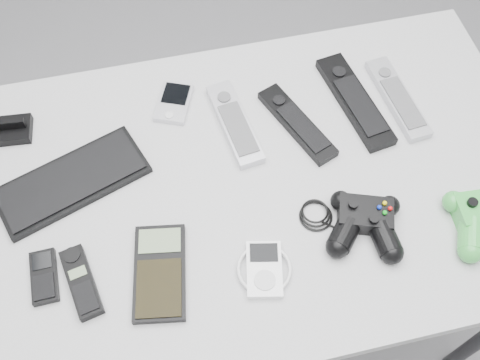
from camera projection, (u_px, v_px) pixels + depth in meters
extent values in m
plane|color=slate|center=(252.00, 329.00, 1.72)|extent=(3.50, 3.50, 0.00)
cube|color=#ABABAE|center=(264.00, 183.00, 1.13)|extent=(1.13, 0.72, 0.03)
cylinder|color=black|center=(51.00, 192.00, 1.55)|extent=(0.04, 0.04, 0.72)
cylinder|color=black|center=(401.00, 125.00, 1.66)|extent=(0.04, 0.04, 0.72)
cube|color=black|center=(72.00, 181.00, 1.10)|extent=(0.32, 0.21, 0.02)
cube|color=black|center=(11.00, 127.00, 1.15)|extent=(0.08, 0.07, 0.04)
cube|color=silver|center=(174.00, 103.00, 1.20)|extent=(0.10, 0.12, 0.02)
cube|color=silver|center=(235.00, 123.00, 1.17)|extent=(0.08, 0.22, 0.02)
cube|color=black|center=(297.00, 123.00, 1.17)|extent=(0.12, 0.22, 0.02)
cube|color=black|center=(355.00, 100.00, 1.20)|extent=(0.10, 0.26, 0.02)
cube|color=#B0B0B7|center=(398.00, 98.00, 1.20)|extent=(0.07, 0.23, 0.02)
cube|color=black|center=(44.00, 276.00, 1.00)|extent=(0.05, 0.10, 0.02)
cube|color=black|center=(81.00, 282.00, 0.99)|extent=(0.07, 0.14, 0.02)
cube|color=black|center=(160.00, 272.00, 1.00)|extent=(0.12, 0.19, 0.02)
cube|color=white|center=(264.00, 269.00, 1.01)|extent=(0.12, 0.12, 0.02)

